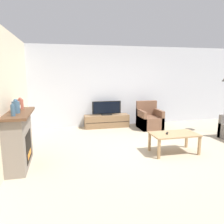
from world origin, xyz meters
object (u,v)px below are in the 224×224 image
at_px(mantel_vase_centre_left, 16,107).
at_px(mantel_clock, 18,107).
at_px(fireplace, 19,139).
at_px(armchair, 149,120).
at_px(mantel_vase_right, 20,104).
at_px(mantel_vase_left, 13,110).
at_px(coffee_table, 174,136).
at_px(remote, 167,133).
at_px(tv_stand, 107,121).
at_px(tv, 107,109).

relative_size(mantel_vase_centre_left, mantel_clock, 1.79).
distance_m(fireplace, mantel_vase_centre_left, 0.66).
bearing_deg(armchair, mantel_vase_right, -153.56).
xyz_separation_m(mantel_vase_left, mantel_clock, (0.00, 0.50, -0.03)).
relative_size(fireplace, mantel_vase_left, 5.67).
xyz_separation_m(mantel_vase_centre_left, coffee_table, (3.31, 0.05, -0.81)).
height_order(mantel_clock, remote, mantel_clock).
distance_m(tv_stand, armchair, 1.42).
bearing_deg(coffee_table, mantel_vase_right, 172.73).
xyz_separation_m(fireplace, armchair, (3.66, 2.19, -0.27)).
relative_size(mantel_clock, armchair, 0.17).
distance_m(coffee_table, remote, 0.18).
height_order(fireplace, coffee_table, fireplace).
distance_m(mantel_clock, tv_stand, 3.52).
bearing_deg(tv_stand, fireplace, -131.34).
bearing_deg(remote, tv, 139.82).
bearing_deg(coffee_table, armchair, 81.62).
distance_m(mantel_vase_centre_left, tv_stand, 3.69).
height_order(fireplace, remote, fireplace).
xyz_separation_m(mantel_clock, armchair, (3.64, 2.06, -0.88)).
bearing_deg(mantel_vase_right, mantel_clock, -89.83).
relative_size(mantel_vase_right, tv_stand, 0.16).
relative_size(mantel_vase_centre_left, tv_stand, 0.18).
bearing_deg(mantel_vase_centre_left, mantel_vase_right, 90.00).
xyz_separation_m(fireplace, coffee_table, (3.33, -0.04, -0.15)).
height_order(mantel_vase_centre_left, coffee_table, mantel_vase_centre_left).
height_order(fireplace, mantel_vase_centre_left, mantel_vase_centre_left).
bearing_deg(armchair, mantel_vase_left, -144.82).
bearing_deg(armchair, mantel_vase_centre_left, -147.91).
relative_size(mantel_vase_right, coffee_table, 0.23).
bearing_deg(tv_stand, remote, -72.07).
distance_m(mantel_vase_left, mantel_clock, 0.51).
xyz_separation_m(fireplace, remote, (3.16, -0.02, -0.08)).
bearing_deg(fireplace, tv, 48.64).
height_order(mantel_vase_left, remote, mantel_vase_left).
relative_size(mantel_vase_right, mantel_clock, 1.62).
relative_size(mantel_vase_right, armchair, 0.27).
bearing_deg(mantel_clock, tv_stand, 47.48).
xyz_separation_m(mantel_vase_left, mantel_vase_centre_left, (-0.00, 0.28, 0.02)).
height_order(tv, remote, tv).
height_order(fireplace, tv_stand, fireplace).
bearing_deg(armchair, tv, 162.19).
bearing_deg(mantel_vase_left, mantel_clock, 89.91).
bearing_deg(mantel_vase_centre_left, armchair, 32.09).
height_order(mantel_vase_left, mantel_vase_centre_left, mantel_vase_centre_left).
height_order(fireplace, tv, fireplace).
bearing_deg(mantel_vase_left, mantel_vase_centre_left, 90.00).
distance_m(mantel_vase_centre_left, mantel_vase_right, 0.47).
bearing_deg(tv_stand, coffee_table, -69.07).
relative_size(mantel_clock, coffee_table, 0.14).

